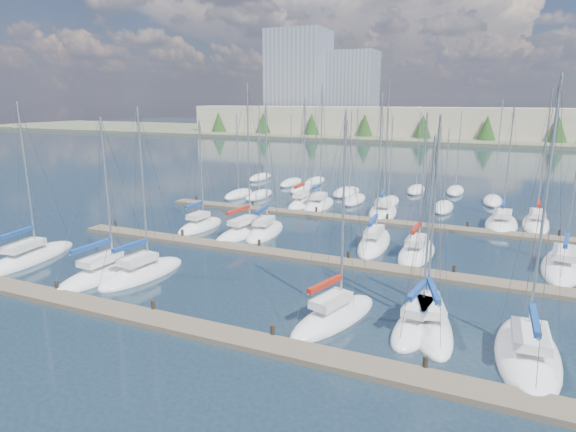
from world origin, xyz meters
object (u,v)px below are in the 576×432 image
at_px(sailboat_g, 527,353).
at_px(sailboat_k, 374,243).
at_px(sailboat_d, 334,317).
at_px(sailboat_a, 29,258).
at_px(sailboat_e, 419,324).
at_px(sailboat_o, 319,205).
at_px(sailboat_n, 302,203).
at_px(sailboat_h, 200,226).
at_px(sailboat_b, 106,273).
at_px(sailboat_f, 428,321).
at_px(sailboat_r, 536,224).
at_px(sailboat_c, 142,273).
at_px(sailboat_i, 246,231).
at_px(sailboat_p, 383,212).
at_px(sailboat_l, 417,252).
at_px(sailboat_q, 501,224).
at_px(sailboat_j, 265,232).
at_px(sailboat_m, 563,266).

bearing_deg(sailboat_g, sailboat_k, 125.14).
xyz_separation_m(sailboat_d, sailboat_a, (-25.88, 0.28, -0.01)).
bearing_deg(sailboat_e, sailboat_o, 128.47).
distance_m(sailboat_n, sailboat_h, 15.13).
bearing_deg(sailboat_k, sailboat_b, -140.76).
distance_m(sailboat_f, sailboat_n, 32.62).
distance_m(sailboat_b, sailboat_f, 22.90).
xyz_separation_m(sailboat_b, sailboat_r, (29.80, 28.78, 0.02)).
relative_size(sailboat_h, sailboat_c, 0.89).
xyz_separation_m(sailboat_b, sailboat_n, (4.11, 28.16, 0.03)).
xyz_separation_m(sailboat_f, sailboat_i, (-18.92, 12.66, 0.01)).
bearing_deg(sailboat_p, sailboat_g, -71.86).
xyz_separation_m(sailboat_r, sailboat_l, (-9.64, -14.61, -0.01)).
xyz_separation_m(sailboat_e, sailboat_o, (-16.21, 27.40, 0.01)).
bearing_deg(sailboat_i, sailboat_a, -125.03).
xyz_separation_m(sailboat_q, sailboat_o, (-20.31, 1.00, 0.02)).
distance_m(sailboat_h, sailboat_p, 20.59).
bearing_deg(sailboat_o, sailboat_g, -56.33).
relative_size(sailboat_f, sailboat_i, 0.85).
distance_m(sailboat_a, sailboat_p, 35.54).
xyz_separation_m(sailboat_j, sailboat_n, (-1.58, 13.35, 0.02)).
relative_size(sailboat_l, sailboat_i, 0.83).
relative_size(sailboat_r, sailboat_h, 1.25).
height_order(sailboat_d, sailboat_c, sailboat_c).
bearing_deg(sailboat_o, sailboat_k, -55.59).
bearing_deg(sailboat_m, sailboat_d, -122.57).
bearing_deg(sailboat_c, sailboat_k, 53.24).
height_order(sailboat_m, sailboat_c, sailboat_m).
distance_m(sailboat_k, sailboat_c, 19.95).
bearing_deg(sailboat_r, sailboat_o, -176.92).
xyz_separation_m(sailboat_d, sailboat_f, (5.11, 1.70, -0.01)).
relative_size(sailboat_m, sailboat_a, 1.01).
height_order(sailboat_l, sailboat_k, sailboat_k).
relative_size(sailboat_l, sailboat_c, 0.96).
xyz_separation_m(sailboat_o, sailboat_p, (7.94, -0.55, -0.01)).
distance_m(sailboat_d, sailboat_g, 10.24).
distance_m(sailboat_f, sailboat_o, 31.51).
relative_size(sailboat_d, sailboat_e, 1.10).
bearing_deg(sailboat_g, sailboat_p, 114.70).
bearing_deg(sailboat_h, sailboat_f, -25.60).
bearing_deg(sailboat_a, sailboat_b, -7.65).
distance_m(sailboat_f, sailboat_g, 5.42).
bearing_deg(sailboat_f, sailboat_i, 130.52).
bearing_deg(sailboat_b, sailboat_e, 5.35).
relative_size(sailboat_i, sailboat_c, 1.15).
xyz_separation_m(sailboat_l, sailboat_p, (-5.98, 13.54, 0.01)).
relative_size(sailboat_q, sailboat_g, 0.87).
bearing_deg(sailboat_q, sailboat_f, -96.14).
bearing_deg(sailboat_c, sailboat_b, -151.03).
xyz_separation_m(sailboat_j, sailboat_p, (8.50, 12.89, 0.00)).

